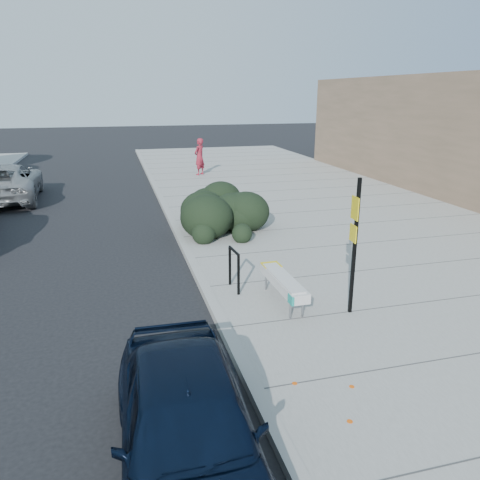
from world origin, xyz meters
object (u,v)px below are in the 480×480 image
object	(u,v)px
bike_rack	(234,266)
sedan_navy	(188,425)
suv_silver	(6,182)
sign_post	(354,239)
bench	(283,282)
pedestrian	(199,157)

from	to	relation	value
bike_rack	sedan_navy	bearing A→B (deg)	-114.97
sedan_navy	suv_silver	distance (m)	17.62
sign_post	bench	bearing A→B (deg)	150.85
sign_post	sedan_navy	distance (m)	5.03
sign_post	sedan_navy	xyz separation A→B (m)	(-3.76, -3.19, -0.99)
pedestrian	bench	bearing A→B (deg)	41.73
bike_rack	sign_post	bearing A→B (deg)	-45.85
sedan_navy	pedestrian	bearing A→B (deg)	81.15
bench	suv_silver	distance (m)	15.02
sign_post	suv_silver	size ratio (longest dim) A/B	0.49
pedestrian	sedan_navy	bearing A→B (deg)	35.28
bench	sign_post	distance (m)	1.75
bike_rack	sign_post	size ratio (longest dim) A/B	0.35
bike_rack	sedan_navy	size ratio (longest dim) A/B	0.23
suv_silver	bike_rack	bearing A→B (deg)	116.66
bike_rack	pedestrian	size ratio (longest dim) A/B	0.49
bench	suv_silver	size ratio (longest dim) A/B	0.35
bike_rack	sign_post	world-z (taller)	sign_post
sedan_navy	suv_silver	size ratio (longest dim) A/B	0.74
bike_rack	sedan_navy	distance (m)	5.21
bench	pedestrian	bearing A→B (deg)	84.67
bike_rack	suv_silver	xyz separation A→B (m)	(-6.86, 11.98, 0.05)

